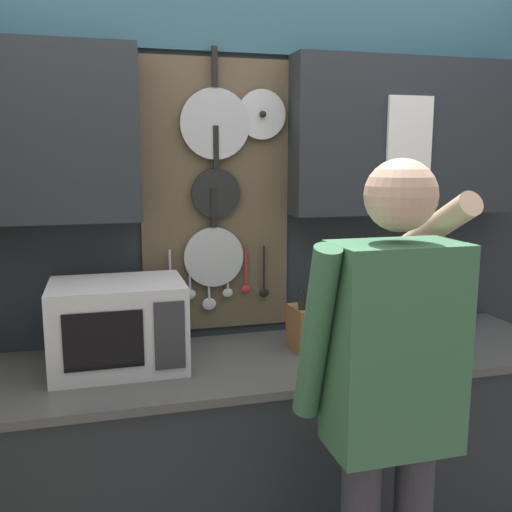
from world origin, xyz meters
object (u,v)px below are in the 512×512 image
(microwave, at_px, (118,325))
(knife_block, at_px, (306,327))
(utensil_crock, at_px, (375,323))
(person, at_px, (390,389))

(microwave, distance_m, knife_block, 0.73)
(microwave, relative_size, utensil_crock, 1.40)
(microwave, distance_m, utensil_crock, 1.03)
(microwave, xyz_separation_m, utensil_crock, (1.03, 0.00, -0.07))
(knife_block, xyz_separation_m, utensil_crock, (0.30, 0.00, -0.01))
(person, bearing_deg, microwave, 141.51)
(utensil_crock, distance_m, person, 0.67)
(person, bearing_deg, knife_block, 94.23)
(knife_block, xyz_separation_m, person, (0.05, -0.61, -0.01))
(microwave, height_order, person, person)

